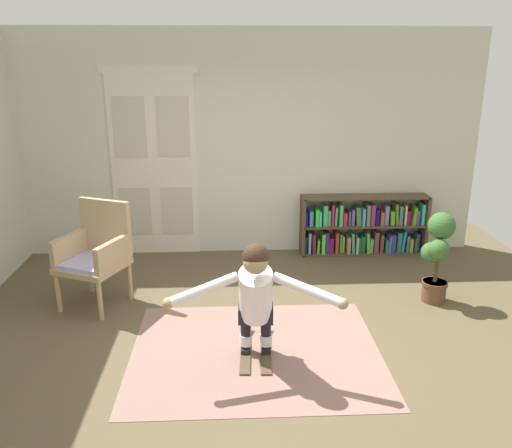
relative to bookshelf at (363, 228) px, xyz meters
The scene contains 9 objects.
ground_plane 2.85m from the bookshelf, 122.14° to the right, with size 7.20×7.20×0.00m, color brown.
back_wall 1.87m from the bookshelf, behind, with size 6.00×0.10×2.90m, color beige.
double_door 2.89m from the bookshelf, behind, with size 1.22×0.05×2.45m.
rug 2.92m from the bookshelf, 122.44° to the right, with size 2.23×1.81×0.01m, color #88675B.
bookshelf is the anchor object (origin of this frame).
wicker_chair 3.47m from the bookshelf, 156.91° to the right, with size 0.79×0.79×1.10m.
potted_plant 1.56m from the bookshelf, 74.31° to the right, with size 0.33×0.37×0.99m.
skis_pair 2.89m from the bookshelf, 122.72° to the right, with size 0.31×0.79×0.07m.
person_skier 3.07m from the bookshelf, 120.80° to the right, with size 1.44×0.66×1.07m.
Camera 1 is at (-0.24, -4.15, 2.52)m, focal length 36.43 mm.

